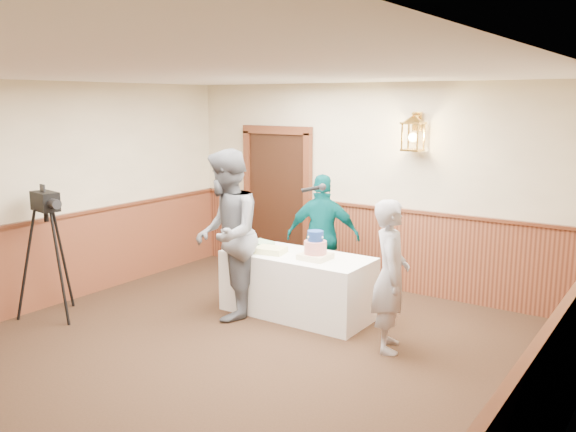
# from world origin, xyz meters

# --- Properties ---
(ground) EXTENTS (7.00, 7.00, 0.00)m
(ground) POSITION_xyz_m (0.00, 0.00, 0.00)
(ground) COLOR black
(ground) RESTS_ON ground
(room_shell) EXTENTS (6.02, 7.02, 2.81)m
(room_shell) POSITION_xyz_m (-0.05, 0.45, 1.52)
(room_shell) COLOR #C0B290
(room_shell) RESTS_ON ground
(display_table) EXTENTS (1.80, 0.80, 0.75)m
(display_table) POSITION_xyz_m (-0.22, 1.90, 0.38)
(display_table) COLOR white
(display_table) RESTS_ON ground
(tiered_cake) EXTENTS (0.33, 0.33, 0.34)m
(tiered_cake) POSITION_xyz_m (0.07, 1.83, 0.88)
(tiered_cake) COLOR #FFF1C3
(tiered_cake) RESTS_ON display_table
(sheet_cake_yellow) EXTENTS (0.39, 0.33, 0.07)m
(sheet_cake_yellow) POSITION_xyz_m (-0.53, 1.77, 0.79)
(sheet_cake_yellow) COLOR #ECF08F
(sheet_cake_yellow) RESTS_ON display_table
(sheet_cake_green) EXTENTS (0.32, 0.27, 0.07)m
(sheet_cake_green) POSITION_xyz_m (-0.83, 1.98, 0.78)
(sheet_cake_green) COLOR #9BD495
(sheet_cake_green) RESTS_ON display_table
(interviewer) EXTENTS (1.64, 1.24, 2.01)m
(interviewer) POSITION_xyz_m (-0.89, 1.38, 1.01)
(interviewer) COLOR slate
(interviewer) RESTS_ON ground
(baker) EXTENTS (0.59, 0.69, 1.59)m
(baker) POSITION_xyz_m (1.15, 1.56, 0.79)
(baker) COLOR #97979D
(baker) RESTS_ON ground
(assistant_p) EXTENTS (1.04, 0.73, 1.63)m
(assistant_p) POSITION_xyz_m (-0.31, 2.65, 0.82)
(assistant_p) COLOR #03494B
(assistant_p) RESTS_ON ground
(tv_camera_rig) EXTENTS (0.60, 0.56, 1.52)m
(tv_camera_rig) POSITION_xyz_m (-2.60, 0.17, 0.68)
(tv_camera_rig) COLOR black
(tv_camera_rig) RESTS_ON ground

